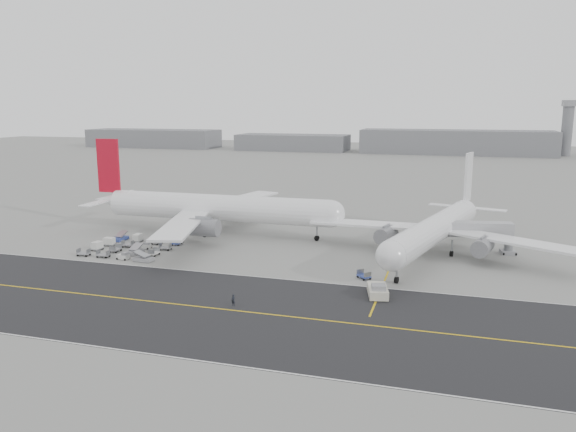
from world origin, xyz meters
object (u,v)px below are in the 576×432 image
(control_tower, at_px, (567,127))
(ground_crew_a, at_px, (233,300))
(jet_bridge, at_px, (471,231))
(pushback_tug, at_px, (378,290))
(airliner_b, at_px, (436,228))
(airliner_a, at_px, (212,207))

(control_tower, height_order, ground_crew_a, control_tower)
(jet_bridge, bearing_deg, pushback_tug, -125.10)
(control_tower, xyz_separation_m, jet_bridge, (-56.20, -240.78, -11.81))
(airliner_b, height_order, pushback_tug, airliner_b)
(airliner_b, distance_m, pushback_tug, 28.56)
(control_tower, relative_size, jet_bridge, 1.83)
(control_tower, distance_m, jet_bridge, 247.53)
(airliner_a, bearing_deg, control_tower, -25.32)
(pushback_tug, xyz_separation_m, jet_bridge, (13.88, 30.39, 3.55))
(control_tower, relative_size, airliner_b, 0.61)
(airliner_b, bearing_deg, control_tower, 90.46)
(control_tower, distance_m, airliner_a, 264.27)
(airliner_b, distance_m, jet_bridge, 7.24)
(control_tower, relative_size, pushback_tug, 4.05)
(airliner_a, height_order, jet_bridge, airliner_a)
(airliner_a, relative_size, ground_crew_a, 34.71)
(airliner_b, relative_size, ground_crew_a, 29.52)
(pushback_tug, bearing_deg, airliner_a, 129.44)
(ground_crew_a, bearing_deg, control_tower, 85.66)
(airliner_b, xyz_separation_m, jet_bridge, (6.47, 3.15, -0.75))
(airliner_b, bearing_deg, airliner_a, -170.29)
(pushback_tug, relative_size, ground_crew_a, 4.46)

